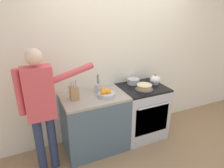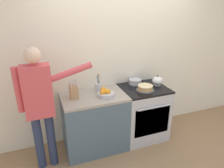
{
  "view_description": "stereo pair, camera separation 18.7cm",
  "coord_description": "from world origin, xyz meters",
  "px_view_note": "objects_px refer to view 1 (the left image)",
  "views": [
    {
      "loc": [
        -1.43,
        -2.16,
        2.1
      ],
      "look_at": [
        -0.32,
        0.29,
        1.03
      ],
      "focal_mm": 32.0,
      "sensor_mm": 36.0,
      "label": 1
    },
    {
      "loc": [
        -1.26,
        -2.23,
        2.1
      ],
      "look_at": [
        -0.32,
        0.29,
        1.03
      ],
      "focal_mm": 32.0,
      "sensor_mm": 36.0,
      "label": 2
    }
  ],
  "objects_px": {
    "stove_range": "(141,111)",
    "layer_cake": "(144,87)",
    "tea_kettle": "(155,80)",
    "person_baker": "(41,103)",
    "mixing_bowl": "(133,81)",
    "fruit_bowl": "(106,93)",
    "knife_block": "(74,92)",
    "utensil_crock": "(98,87)"
  },
  "relations": [
    {
      "from": "layer_cake",
      "to": "mixing_bowl",
      "type": "distance_m",
      "value": 0.28
    },
    {
      "from": "knife_block",
      "to": "tea_kettle",
      "type": "bearing_deg",
      "value": 0.56
    },
    {
      "from": "tea_kettle",
      "to": "utensil_crock",
      "type": "xyz_separation_m",
      "value": [
        -0.98,
        0.07,
        0.0
      ]
    },
    {
      "from": "stove_range",
      "to": "utensil_crock",
      "type": "bearing_deg",
      "value": 171.71
    },
    {
      "from": "tea_kettle",
      "to": "knife_block",
      "type": "distance_m",
      "value": 1.36
    },
    {
      "from": "stove_range",
      "to": "tea_kettle",
      "type": "xyz_separation_m",
      "value": [
        0.26,
        0.03,
        0.51
      ]
    },
    {
      "from": "person_baker",
      "to": "stove_range",
      "type": "bearing_deg",
      "value": 5.0
    },
    {
      "from": "utensil_crock",
      "to": "fruit_bowl",
      "type": "height_order",
      "value": "utensil_crock"
    },
    {
      "from": "layer_cake",
      "to": "utensil_crock",
      "type": "xyz_separation_m",
      "value": [
        -0.69,
        0.2,
        0.04
      ]
    },
    {
      "from": "fruit_bowl",
      "to": "layer_cake",
      "type": "bearing_deg",
      "value": -1.07
    },
    {
      "from": "tea_kettle",
      "to": "knife_block",
      "type": "relative_size",
      "value": 0.72
    },
    {
      "from": "fruit_bowl",
      "to": "mixing_bowl",
      "type": "bearing_deg",
      "value": 24.07
    },
    {
      "from": "stove_range",
      "to": "layer_cake",
      "type": "distance_m",
      "value": 0.49
    },
    {
      "from": "layer_cake",
      "to": "fruit_bowl",
      "type": "height_order",
      "value": "fruit_bowl"
    },
    {
      "from": "fruit_bowl",
      "to": "knife_block",
      "type": "bearing_deg",
      "value": 166.81
    },
    {
      "from": "tea_kettle",
      "to": "mixing_bowl",
      "type": "xyz_separation_m",
      "value": [
        -0.32,
        0.16,
        -0.02
      ]
    },
    {
      "from": "mixing_bowl",
      "to": "utensil_crock",
      "type": "relative_size",
      "value": 0.74
    },
    {
      "from": "stove_range",
      "to": "fruit_bowl",
      "type": "xyz_separation_m",
      "value": [
        -0.67,
        -0.08,
        0.49
      ]
    },
    {
      "from": "mixing_bowl",
      "to": "knife_block",
      "type": "xyz_separation_m",
      "value": [
        -1.04,
        -0.17,
        0.05
      ]
    },
    {
      "from": "tea_kettle",
      "to": "person_baker",
      "type": "bearing_deg",
      "value": -173.91
    },
    {
      "from": "stove_range",
      "to": "knife_block",
      "type": "bearing_deg",
      "value": 179.02
    },
    {
      "from": "stove_range",
      "to": "fruit_bowl",
      "type": "bearing_deg",
      "value": -172.96
    },
    {
      "from": "fruit_bowl",
      "to": "stove_range",
      "type": "bearing_deg",
      "value": 7.04
    },
    {
      "from": "fruit_bowl",
      "to": "person_baker",
      "type": "distance_m",
      "value": 0.89
    },
    {
      "from": "layer_cake",
      "to": "knife_block",
      "type": "relative_size",
      "value": 0.99
    },
    {
      "from": "layer_cake",
      "to": "person_baker",
      "type": "height_order",
      "value": "person_baker"
    },
    {
      "from": "knife_block",
      "to": "person_baker",
      "type": "xyz_separation_m",
      "value": [
        -0.45,
        -0.18,
        0.01
      ]
    },
    {
      "from": "knife_block",
      "to": "person_baker",
      "type": "distance_m",
      "value": 0.48
    },
    {
      "from": "mixing_bowl",
      "to": "stove_range",
      "type": "bearing_deg",
      "value": -71.32
    },
    {
      "from": "tea_kettle",
      "to": "person_baker",
      "type": "relative_size",
      "value": 0.12
    },
    {
      "from": "tea_kettle",
      "to": "mixing_bowl",
      "type": "distance_m",
      "value": 0.36
    },
    {
      "from": "tea_kettle",
      "to": "utensil_crock",
      "type": "relative_size",
      "value": 0.71
    },
    {
      "from": "mixing_bowl",
      "to": "fruit_bowl",
      "type": "relative_size",
      "value": 0.88
    },
    {
      "from": "mixing_bowl",
      "to": "person_baker",
      "type": "distance_m",
      "value": 1.53
    },
    {
      "from": "fruit_bowl",
      "to": "person_baker",
      "type": "xyz_separation_m",
      "value": [
        -0.88,
        -0.08,
        0.07
      ]
    },
    {
      "from": "knife_block",
      "to": "fruit_bowl",
      "type": "distance_m",
      "value": 0.45
    },
    {
      "from": "utensil_crock",
      "to": "layer_cake",
      "type": "bearing_deg",
      "value": -16.2
    },
    {
      "from": "knife_block",
      "to": "fruit_bowl",
      "type": "xyz_separation_m",
      "value": [
        0.43,
        -0.1,
        -0.05
      ]
    },
    {
      "from": "stove_range",
      "to": "fruit_bowl",
      "type": "relative_size",
      "value": 3.64
    },
    {
      "from": "knife_block",
      "to": "mixing_bowl",
      "type": "bearing_deg",
      "value": 9.25
    },
    {
      "from": "person_baker",
      "to": "layer_cake",
      "type": "bearing_deg",
      "value": 1.59
    },
    {
      "from": "mixing_bowl",
      "to": "tea_kettle",
      "type": "bearing_deg",
      "value": -25.8
    }
  ]
}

